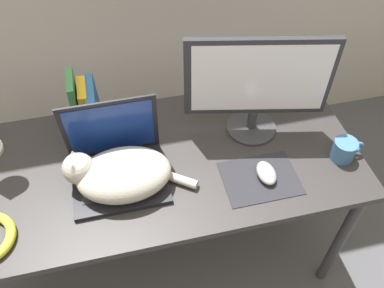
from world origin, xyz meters
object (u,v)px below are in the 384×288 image
laptop (117,164)px  book_row (86,106)px  external_monitor (258,84)px  mug (345,150)px  cat (119,174)px  computer_mouse (266,173)px

laptop → book_row: size_ratio=1.34×
external_monitor → mug: 0.40m
cat → book_row: (-0.08, 0.32, 0.04)m
book_row → mug: size_ratio=2.00×
laptop → cat: bearing=-87.8°
laptop → external_monitor: (0.53, 0.11, 0.17)m
laptop → external_monitor: bearing=11.3°
computer_mouse → cat: bearing=171.2°
cat → external_monitor: (0.53, 0.16, 0.16)m
external_monitor → mug: bearing=-37.6°
computer_mouse → book_row: bearing=146.0°
mug → laptop: bearing=172.3°
computer_mouse → book_row: 0.71m
external_monitor → book_row: size_ratio=2.11×
laptop → computer_mouse: 0.52m
external_monitor → computer_mouse: 0.31m
computer_mouse → book_row: (-0.59, 0.40, 0.08)m
book_row → external_monitor: bearing=-14.5°
laptop → mug: (0.81, -0.11, -0.01)m
external_monitor → mug: external_monitor is taller
cat → external_monitor: size_ratio=0.86×
cat → mug: cat is taller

